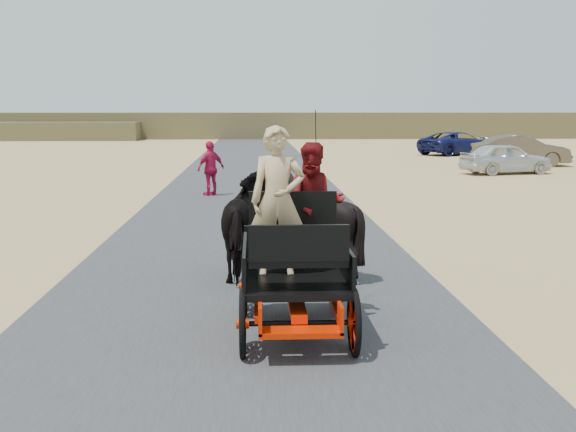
{
  "coord_description": "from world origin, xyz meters",
  "views": [
    {
      "loc": [
        0.08,
        -6.83,
        2.71
      ],
      "look_at": [
        0.57,
        3.35,
        1.2
      ],
      "focal_mm": 45.0,
      "sensor_mm": 36.0,
      "label": 1
    }
  ],
  "objects_px": {
    "carriage": "(294,303)",
    "car_d": "(458,143)",
    "horse_left": "(250,225)",
    "car_a": "(506,158)",
    "pedestrian": "(211,168)",
    "car_c": "(523,148)",
    "horse_right": "(318,224)",
    "car_b": "(520,151)"
  },
  "relations": [
    {
      "from": "carriage",
      "to": "car_d",
      "type": "distance_m",
      "value": 36.31
    },
    {
      "from": "horse_left",
      "to": "car_d",
      "type": "distance_m",
      "value": 33.68
    },
    {
      "from": "horse_left",
      "to": "car_a",
      "type": "distance_m",
      "value": 21.3
    },
    {
      "from": "pedestrian",
      "to": "horse_left",
      "type": "bearing_deg",
      "value": 55.18
    },
    {
      "from": "car_c",
      "to": "horse_left",
      "type": "bearing_deg",
      "value": 153.83
    },
    {
      "from": "car_d",
      "to": "horse_right",
      "type": "bearing_deg",
      "value": 131.42
    },
    {
      "from": "car_c",
      "to": "car_d",
      "type": "xyz_separation_m",
      "value": [
        -2.12,
        5.0,
        0.03
      ]
    },
    {
      "from": "carriage",
      "to": "horse_right",
      "type": "distance_m",
      "value": 3.09
    },
    {
      "from": "pedestrian",
      "to": "car_d",
      "type": "distance_m",
      "value": 24.29
    },
    {
      "from": "carriage",
      "to": "car_b",
      "type": "xyz_separation_m",
      "value": [
        12.38,
        25.64,
        0.38
      ]
    },
    {
      "from": "car_b",
      "to": "car_c",
      "type": "height_order",
      "value": "car_b"
    },
    {
      "from": "car_a",
      "to": "car_b",
      "type": "height_order",
      "value": "car_b"
    },
    {
      "from": "car_c",
      "to": "pedestrian",
      "type": "bearing_deg",
      "value": 136.43
    },
    {
      "from": "car_c",
      "to": "horse_right",
      "type": "bearing_deg",
      "value": 155.7
    },
    {
      "from": "car_d",
      "to": "car_c",
      "type": "bearing_deg",
      "value": 174.09
    },
    {
      "from": "horse_left",
      "to": "car_c",
      "type": "relative_size",
      "value": 0.44
    },
    {
      "from": "pedestrian",
      "to": "horse_right",
      "type": "bearing_deg",
      "value": 60.65
    },
    {
      "from": "carriage",
      "to": "car_b",
      "type": "relative_size",
      "value": 0.53
    },
    {
      "from": "carriage",
      "to": "pedestrian",
      "type": "bearing_deg",
      "value": 97.34
    },
    {
      "from": "horse_right",
      "to": "car_b",
      "type": "bearing_deg",
      "value": -117.58
    },
    {
      "from": "car_c",
      "to": "car_d",
      "type": "bearing_deg",
      "value": 25.54
    },
    {
      "from": "pedestrian",
      "to": "car_a",
      "type": "xyz_separation_m",
      "value": [
        12.0,
        7.18,
        -0.21
      ]
    },
    {
      "from": "carriage",
      "to": "car_d",
      "type": "xyz_separation_m",
      "value": [
        11.79,
        34.34,
        0.33
      ]
    },
    {
      "from": "carriage",
      "to": "car_a",
      "type": "bearing_deg",
      "value": 64.6
    },
    {
      "from": "car_a",
      "to": "car_b",
      "type": "relative_size",
      "value": 0.86
    },
    {
      "from": "car_b",
      "to": "car_d",
      "type": "bearing_deg",
      "value": 7.45
    },
    {
      "from": "horse_right",
      "to": "car_c",
      "type": "bearing_deg",
      "value": -116.89
    },
    {
      "from": "car_d",
      "to": "pedestrian",
      "type": "bearing_deg",
      "value": 117.04
    },
    {
      "from": "car_a",
      "to": "car_c",
      "type": "xyz_separation_m",
      "value": [
        3.74,
        7.92,
        0.0
      ]
    },
    {
      "from": "horse_left",
      "to": "car_d",
      "type": "xyz_separation_m",
      "value": [
        12.34,
        31.34,
        -0.16
      ]
    },
    {
      "from": "carriage",
      "to": "horse_right",
      "type": "xyz_separation_m",
      "value": [
        0.55,
        3.0,
        0.49
      ]
    },
    {
      "from": "car_b",
      "to": "car_d",
      "type": "xyz_separation_m",
      "value": [
        -0.59,
        8.7,
        -0.05
      ]
    },
    {
      "from": "carriage",
      "to": "car_b",
      "type": "distance_m",
      "value": 28.48
    },
    {
      "from": "car_c",
      "to": "car_a",
      "type": "bearing_deg",
      "value": 157.34
    },
    {
      "from": "horse_right",
      "to": "pedestrian",
      "type": "height_order",
      "value": "pedestrian"
    },
    {
      "from": "pedestrian",
      "to": "car_a",
      "type": "distance_m",
      "value": 13.99
    },
    {
      "from": "car_b",
      "to": "car_c",
      "type": "relative_size",
      "value": 0.99
    },
    {
      "from": "horse_right",
      "to": "car_a",
      "type": "xyz_separation_m",
      "value": [
        9.62,
        18.41,
        -0.19
      ]
    },
    {
      "from": "car_c",
      "to": "car_d",
      "type": "relative_size",
      "value": 0.92
    },
    {
      "from": "pedestrian",
      "to": "car_b",
      "type": "height_order",
      "value": "pedestrian"
    },
    {
      "from": "horse_right",
      "to": "car_b",
      "type": "height_order",
      "value": "horse_right"
    },
    {
      "from": "pedestrian",
      "to": "car_b",
      "type": "distance_m",
      "value": 18.23
    }
  ]
}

